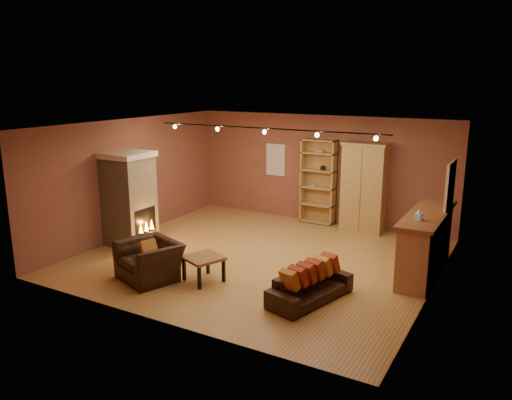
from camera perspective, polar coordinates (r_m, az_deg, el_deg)
The scene contains 16 objects.
floor at distance 10.65m, azimuth 0.40°, elevation -6.63°, with size 7.00×7.00×0.00m, color olive.
ceiling at distance 10.02m, azimuth 0.43°, elevation 8.56°, with size 7.00×7.00×0.00m, color #55321B.
back_wall at distance 13.12m, azimuth 7.36°, elevation 3.50°, with size 7.00×0.02×2.80m, color brown.
left_wall at distance 12.30m, azimuth -14.00°, elevation 2.52°, with size 0.02×6.50×2.80m, color brown.
right_wall at distance 9.12m, azimuth 20.01°, elevation -1.75°, with size 0.02×6.50×2.80m, color brown.
fireplace at distance 11.63m, azimuth -14.27°, elevation 0.16°, with size 1.01×0.98×2.12m.
back_window at distance 13.61m, azimuth 2.27°, elevation 4.62°, with size 0.56×0.04×0.86m, color silver.
bookcase at distance 13.06m, azimuth 7.23°, elevation 2.20°, with size 0.90×0.35×2.20m.
armoire at distance 12.49m, azimuth 12.26°, elevation 1.44°, with size 1.09×0.62×2.21m.
bar_counter at distance 10.19m, azimuth 18.83°, elevation -4.64°, with size 0.68×2.57×1.23m.
tissue_box at distance 9.41m, azimuth 18.11°, elevation -1.65°, with size 0.15×0.15×0.22m.
right_window at distance 10.42m, azimuth 21.30°, elevation 1.41°, with size 0.05×0.90×1.00m, color silver.
loveseat at distance 8.64m, azimuth 6.25°, elevation -9.19°, with size 0.90×1.72×0.72m.
armchair at distance 9.63m, azimuth -12.12°, elevation -6.07°, with size 1.30×1.06×0.98m.
coffee_table at distance 9.39m, azimuth -6.02°, elevation -6.85°, with size 0.83×0.83×0.48m.
track_rail at distance 10.21m, azimuth 0.98°, elevation 8.03°, with size 5.20×0.09×0.13m.
Camera 1 is at (4.86, -8.72, 3.70)m, focal length 35.00 mm.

